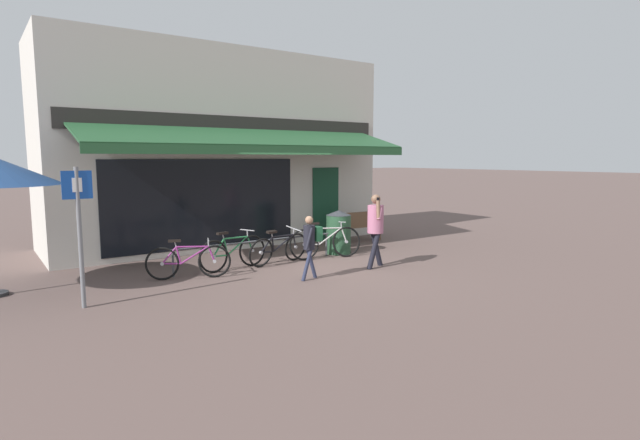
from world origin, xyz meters
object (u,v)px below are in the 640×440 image
(bicycle_black, at_px, (279,248))
(bicycle_silver, at_px, (325,242))
(pedestrian_adult, at_px, (376,223))
(pedestrian_child, at_px, (311,239))
(bicycle_green, at_px, (233,252))
(parking_sign, at_px, (79,222))
(bicycle_purple, at_px, (188,261))
(litter_bin, at_px, (339,232))
(park_bench, at_px, (357,226))

(bicycle_black, xyz_separation_m, bicycle_silver, (1.23, -0.09, 0.04))
(pedestrian_adult, bearing_deg, pedestrian_child, 6.97)
(bicycle_green, bearing_deg, parking_sign, -168.45)
(bicycle_purple, distance_m, parking_sign, 2.49)
(pedestrian_adult, distance_m, litter_bin, 1.82)
(bicycle_silver, bearing_deg, pedestrian_child, -120.25)
(bicycle_silver, distance_m, litter_bin, 0.73)
(pedestrian_child, xyz_separation_m, parking_sign, (-4.03, 0.51, 0.58))
(pedestrian_child, bearing_deg, pedestrian_adult, -173.15)
(bicycle_purple, height_order, parking_sign, parking_sign)
(bicycle_green, distance_m, bicycle_black, 1.08)
(bicycle_green, height_order, litter_bin, litter_bin)
(bicycle_purple, relative_size, park_bench, 0.96)
(bicycle_green, bearing_deg, bicycle_purple, -175.49)
(bicycle_purple, distance_m, bicycle_silver, 3.39)
(pedestrian_adult, distance_m, pedestrian_child, 1.76)
(bicycle_purple, relative_size, litter_bin, 1.44)
(bicycle_purple, relative_size, bicycle_green, 0.94)
(bicycle_black, height_order, bicycle_silver, bicycle_silver)
(bicycle_purple, bearing_deg, pedestrian_adult, 1.56)
(bicycle_purple, height_order, pedestrian_adult, pedestrian_adult)
(bicycle_green, relative_size, litter_bin, 1.54)
(bicycle_black, distance_m, bicycle_silver, 1.23)
(bicycle_black, xyz_separation_m, parking_sign, (-4.24, -1.08, 1.03))
(bicycle_green, distance_m, park_bench, 4.56)
(bicycle_silver, relative_size, park_bench, 1.10)
(litter_bin, bearing_deg, park_bench, 35.80)
(bicycle_green, relative_size, parking_sign, 0.74)
(parking_sign, bearing_deg, bicycle_black, 14.27)
(pedestrian_adult, relative_size, parking_sign, 0.72)
(bicycle_purple, height_order, park_bench, park_bench)
(bicycle_green, height_order, park_bench, park_bench)
(parking_sign, bearing_deg, park_bench, 17.37)
(parking_sign, bearing_deg, pedestrian_child, -7.14)
(litter_bin, bearing_deg, parking_sign, -167.89)
(pedestrian_adult, xyz_separation_m, litter_bin, (0.32, 1.74, -0.44))
(litter_bin, bearing_deg, bicycle_silver, -153.37)
(pedestrian_adult, relative_size, litter_bin, 1.48)
(bicycle_green, bearing_deg, pedestrian_child, -71.58)
(bicycle_green, distance_m, pedestrian_child, 1.94)
(bicycle_green, relative_size, bicycle_silver, 0.93)
(pedestrian_adult, bearing_deg, bicycle_green, -26.99)
(bicycle_green, distance_m, litter_bin, 2.95)
(bicycle_green, height_order, bicycle_silver, bicycle_silver)
(pedestrian_child, relative_size, litter_bin, 1.17)
(bicycle_purple, bearing_deg, bicycle_green, 34.93)
(bicycle_silver, distance_m, park_bench, 2.51)
(bicycle_green, xyz_separation_m, pedestrian_adult, (2.62, -1.61, 0.61))
(litter_bin, bearing_deg, bicycle_purple, -174.45)
(pedestrian_adult, xyz_separation_m, parking_sign, (-5.78, 0.43, 0.40))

